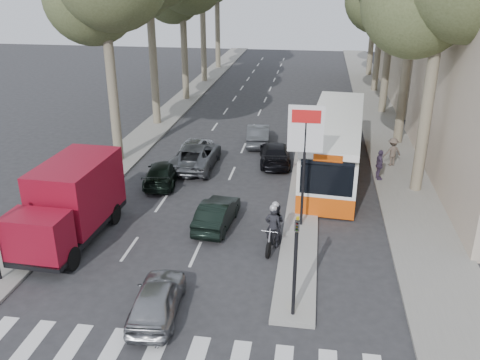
% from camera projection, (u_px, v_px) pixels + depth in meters
% --- Properties ---
extents(ground, '(120.00, 120.00, 0.00)m').
position_uv_depth(ground, '(207.00, 284.00, 18.72)').
color(ground, '#28282B').
rests_on(ground, ground).
extents(sidewalk_right, '(3.20, 70.00, 0.12)m').
position_uv_depth(sidewalk_right, '(379.00, 115.00, 40.32)').
color(sidewalk_right, gray).
rests_on(sidewalk_right, ground).
extents(median_left, '(2.40, 64.00, 0.12)m').
position_uv_depth(median_left, '(185.00, 99.00, 45.38)').
color(median_left, gray).
rests_on(median_left, ground).
extents(traffic_island, '(1.50, 26.00, 0.16)m').
position_uv_depth(traffic_island, '(305.00, 176.00, 28.28)').
color(traffic_island, gray).
rests_on(traffic_island, ground).
extents(building_far, '(11.00, 20.00, 16.00)m').
position_uv_depth(building_far, '(459.00, 3.00, 44.54)').
color(building_far, '#B7A88E').
rests_on(building_far, ground).
extents(billboard, '(1.50, 12.10, 5.60)m').
position_uv_depth(billboard, '(305.00, 149.00, 21.41)').
color(billboard, yellow).
rests_on(billboard, ground).
extents(traffic_light_island, '(0.16, 0.41, 3.60)m').
position_uv_depth(traffic_light_island, '(296.00, 253.00, 15.94)').
color(traffic_light_island, black).
rests_on(traffic_light_island, ground).
extents(silver_hatchback, '(1.80, 3.83, 1.27)m').
position_uv_depth(silver_hatchback, '(157.00, 298.00, 16.82)').
color(silver_hatchback, gray).
rests_on(silver_hatchback, ground).
extents(dark_hatchback, '(1.61, 3.85, 1.24)m').
position_uv_depth(dark_hatchback, '(217.00, 213.00, 22.72)').
color(dark_hatchback, black).
rests_on(dark_hatchback, ground).
extents(queue_car_a, '(2.38, 5.07, 1.40)m').
position_uv_depth(queue_car_a, '(196.00, 156.00, 29.57)').
color(queue_car_a, '#54585D').
rests_on(queue_car_a, ground).
extents(queue_car_b, '(2.25, 4.54, 1.27)m').
position_uv_depth(queue_car_b, '(275.00, 153.00, 30.16)').
color(queue_car_b, black).
rests_on(queue_car_b, ground).
extents(queue_car_c, '(1.85, 4.12, 1.38)m').
position_uv_depth(queue_car_c, '(195.00, 148.00, 30.81)').
color(queue_car_c, '#A4A8AC').
rests_on(queue_car_c, ground).
extents(queue_car_d, '(1.76, 4.15, 1.33)m').
position_uv_depth(queue_car_d, '(258.00, 134.00, 33.52)').
color(queue_car_d, '#4C4F53').
rests_on(queue_car_d, ground).
extents(queue_car_e, '(2.16, 4.21, 1.17)m').
position_uv_depth(queue_car_e, '(162.00, 173.00, 27.32)').
color(queue_car_e, black).
rests_on(queue_car_e, ground).
extents(red_truck, '(2.59, 6.30, 3.32)m').
position_uv_depth(red_truck, '(71.00, 201.00, 21.22)').
color(red_truck, black).
rests_on(red_truck, ground).
extents(city_bus, '(3.76, 12.65, 3.28)m').
position_uv_depth(city_bus, '(335.00, 143.00, 28.46)').
color(city_bus, '#DE4E0C').
rests_on(city_bus, ground).
extents(motorcycle, '(0.90, 2.31, 1.97)m').
position_uv_depth(motorcycle, '(274.00, 226.00, 21.03)').
color(motorcycle, black).
rests_on(motorcycle, ground).
extents(pedestrian_near, '(0.64, 1.05, 1.68)m').
position_uv_depth(pedestrian_near, '(380.00, 165.00, 27.45)').
color(pedestrian_near, '#473854').
rests_on(pedestrian_near, sidewalk_right).
extents(pedestrian_far, '(1.18, 0.85, 1.66)m').
position_uv_depth(pedestrian_far, '(392.00, 152.00, 29.44)').
color(pedestrian_far, brown).
rests_on(pedestrian_far, sidewalk_right).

